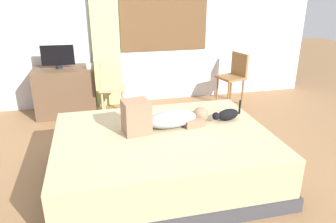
{
  "coord_description": "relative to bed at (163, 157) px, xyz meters",
  "views": [
    {
      "loc": [
        -0.66,
        -2.86,
        1.93
      ],
      "look_at": [
        0.07,
        0.23,
        0.68
      ],
      "focal_mm": 34.64,
      "sensor_mm": 36.0,
      "label": 1
    }
  ],
  "objects": [
    {
      "name": "cup",
      "position": [
        -0.69,
        2.04,
        0.52
      ],
      "size": [
        0.08,
        0.08,
        0.08
      ],
      "primitive_type": "cylinder",
      "color": "white",
      "rests_on": "desk"
    },
    {
      "name": "chair_by_desk",
      "position": [
        -0.44,
        1.9,
        0.25
      ],
      "size": [
        0.42,
        0.42,
        0.86
      ],
      "color": "tan",
      "rests_on": "ground"
    },
    {
      "name": "chair_spare",
      "position": [
        1.69,
        2.03,
        0.25
      ],
      "size": [
        0.47,
        0.47,
        0.86
      ],
      "color": "brown",
      "rests_on": "ground"
    },
    {
      "name": "tv_monitor",
      "position": [
        -1.13,
        2.16,
        0.66
      ],
      "size": [
        0.48,
        0.1,
        0.35
      ],
      "color": "black",
      "rests_on": "desk"
    },
    {
      "name": "cat",
      "position": [
        0.75,
        0.16,
        0.34
      ],
      "size": [
        0.35,
        0.16,
        0.21
      ],
      "color": "black",
      "rests_on": "bed"
    },
    {
      "name": "curtain_left",
      "position": [
        -0.39,
        2.44,
        0.93
      ],
      "size": [
        0.44,
        0.06,
        2.39
      ],
      "primitive_type": "cube",
      "color": "#ADCC75",
      "rests_on": "ground"
    },
    {
      "name": "back_wall_with_window",
      "position": [
        0.04,
        2.56,
        1.19
      ],
      "size": [
        6.4,
        0.14,
        2.9
      ],
      "color": "silver",
      "rests_on": "ground"
    },
    {
      "name": "ground_plane",
      "position": [
        0.03,
        -0.03,
        -0.26
      ],
      "size": [
        16.0,
        16.0,
        0.0
      ],
      "primitive_type": "plane",
      "color": "olive"
    },
    {
      "name": "person_lying",
      "position": [
        0.03,
        0.13,
        0.38
      ],
      "size": [
        0.94,
        0.37,
        0.34
      ],
      "color": "#8C939E",
      "rests_on": "bed"
    },
    {
      "name": "bed",
      "position": [
        0.0,
        0.0,
        0.0
      ],
      "size": [
        2.21,
        1.67,
        0.53
      ],
      "color": "#38383D",
      "rests_on": "ground"
    },
    {
      "name": "desk",
      "position": [
        -1.07,
        2.16,
        0.11
      ],
      "size": [
        0.9,
        0.56,
        0.74
      ],
      "color": "brown",
      "rests_on": "ground"
    }
  ]
}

